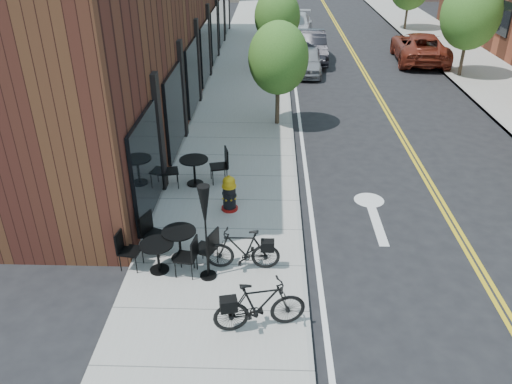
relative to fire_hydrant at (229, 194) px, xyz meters
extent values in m
plane|color=black|center=(1.92, -2.46, -0.60)|extent=(120.00, 120.00, 0.00)
cube|color=#9E9B93|center=(-0.08, 7.54, -0.54)|extent=(4.00, 70.00, 0.12)
cube|color=#441D16|center=(-4.58, 11.54, 2.90)|extent=(5.00, 28.00, 7.00)
cylinder|color=#382B1E|center=(1.32, 6.54, 0.32)|extent=(0.16, 0.16, 1.61)
ellipsoid|color=#366620|center=(1.32, 6.54, 2.01)|extent=(2.20, 2.20, 2.64)
cylinder|color=#382B1E|center=(1.32, 14.54, 0.36)|extent=(0.16, 0.16, 1.68)
ellipsoid|color=#366620|center=(1.32, 14.54, 2.12)|extent=(2.30, 2.30, 2.76)
cylinder|color=#382B1E|center=(1.32, 22.54, 0.30)|extent=(0.16, 0.16, 1.57)
cylinder|color=#382B1E|center=(1.32, 30.54, 0.37)|extent=(0.16, 0.16, 1.71)
cylinder|color=#382B1E|center=(10.52, 13.54, 0.43)|extent=(0.16, 0.16, 1.82)
ellipsoid|color=#366620|center=(10.52, 13.54, 2.46)|extent=(2.80, 2.80, 3.36)
cylinder|color=#382B1E|center=(10.52, 25.54, 0.43)|extent=(0.16, 0.16, 1.82)
cylinder|color=maroon|center=(0.00, 0.00, -0.45)|extent=(0.59, 0.59, 0.07)
cylinder|color=black|center=(0.00, 0.00, -0.12)|extent=(0.45, 0.45, 0.67)
cylinder|color=gold|center=(0.00, 0.00, 0.23)|extent=(0.51, 0.51, 0.04)
cylinder|color=gold|center=(0.00, 0.00, 0.32)|extent=(0.44, 0.44, 0.16)
ellipsoid|color=gold|center=(0.00, 0.00, 0.41)|extent=(0.42, 0.42, 0.19)
cylinder|color=gold|center=(0.00, 0.00, 0.51)|extent=(0.07, 0.07, 0.07)
imported|color=black|center=(0.50, -2.57, 0.02)|extent=(1.67, 0.47, 1.00)
imported|color=black|center=(0.93, -4.42, 0.05)|extent=(1.85, 0.88, 1.07)
cylinder|color=black|center=(-1.37, -2.72, -0.47)|extent=(0.49, 0.49, 0.03)
cylinder|color=black|center=(-1.37, -2.72, -0.13)|extent=(0.07, 0.07, 0.69)
cylinder|color=black|center=(-1.37, -2.72, 0.22)|extent=(0.85, 0.85, 0.03)
cylinder|color=black|center=(-0.96, -2.25, -0.47)|extent=(0.59, 0.59, 0.03)
cylinder|color=black|center=(-0.96, -2.25, -0.11)|extent=(0.08, 0.08, 0.72)
cylinder|color=black|center=(-0.96, -2.25, 0.25)|extent=(1.02, 1.02, 0.03)
cylinder|color=black|center=(-1.14, 1.44, -0.47)|extent=(0.59, 0.59, 0.03)
cylinder|color=black|center=(-1.14, 1.44, -0.09)|extent=(0.08, 0.08, 0.78)
cylinder|color=black|center=(-1.14, 1.44, 0.31)|extent=(1.02, 1.02, 0.03)
cylinder|color=black|center=(-0.25, -2.90, -0.46)|extent=(0.37, 0.37, 0.04)
cylinder|color=black|center=(-0.25, -2.90, 0.63)|extent=(0.04, 0.04, 2.18)
cone|color=black|center=(-0.25, -2.90, 1.29)|extent=(0.26, 0.26, 0.96)
imported|color=gray|center=(2.91, 14.03, 0.04)|extent=(1.88, 3.92, 1.29)
imported|color=black|center=(3.15, 16.62, 0.20)|extent=(1.78, 4.91, 1.61)
imported|color=silver|center=(2.72, 23.52, 0.11)|extent=(2.47, 5.09, 1.43)
imported|color=maroon|center=(9.24, 16.70, 0.18)|extent=(3.05, 5.84, 1.57)
camera|label=1|loc=(1.09, -11.61, 6.45)|focal=35.00mm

